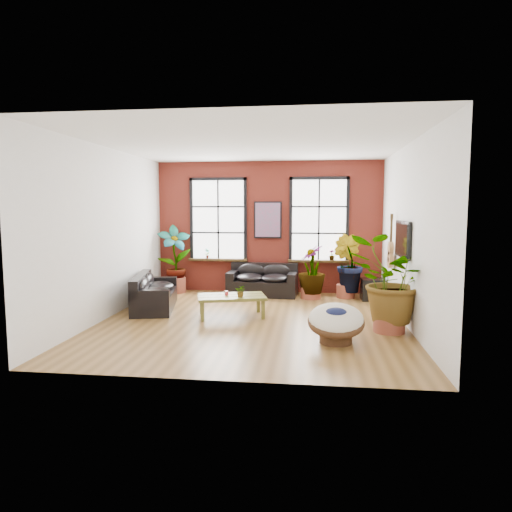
# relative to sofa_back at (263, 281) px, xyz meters

# --- Properties ---
(room) EXTENTS (6.04, 6.54, 3.54)m
(room) POSITION_rel_sofa_back_xyz_m (0.09, -2.60, 1.38)
(room) COLOR brown
(room) RESTS_ON ground
(sofa_back) EXTENTS (1.82, 0.95, 0.82)m
(sofa_back) POSITION_rel_sofa_back_xyz_m (0.00, 0.00, 0.00)
(sofa_back) COLOR black
(sofa_back) RESTS_ON ground
(sofa_left) EXTENTS (1.21, 2.09, 0.78)m
(sofa_left) POSITION_rel_sofa_back_xyz_m (-2.29, -1.91, -0.02)
(sofa_left) COLOR black
(sofa_left) RESTS_ON ground
(coffee_table) EXTENTS (1.55, 1.14, 0.54)m
(coffee_table) POSITION_rel_sofa_back_xyz_m (-0.39, -2.45, 0.03)
(coffee_table) COLOR brown
(coffee_table) RESTS_ON ground
(papasan_chair) EXTENTS (0.98, 1.00, 0.71)m
(papasan_chair) POSITION_rel_sofa_back_xyz_m (1.68, -4.09, -0.00)
(papasan_chair) COLOR #4B2E1A
(papasan_chair) RESTS_ON ground
(poster) EXTENTS (0.74, 0.06, 0.98)m
(poster) POSITION_rel_sofa_back_xyz_m (0.09, 0.44, 1.58)
(poster) COLOR black
(poster) RESTS_ON room
(tv_wall_unit) EXTENTS (0.13, 1.86, 1.20)m
(tv_wall_unit) POSITION_rel_sofa_back_xyz_m (3.02, -2.15, 1.17)
(tv_wall_unit) COLOR black
(tv_wall_unit) RESTS_ON room
(media_box) EXTENTS (0.65, 0.55, 0.53)m
(media_box) POSITION_rel_sofa_back_xyz_m (2.81, -0.32, -0.10)
(media_box) COLOR black
(media_box) RESTS_ON ground
(pot_back_left) EXTENTS (0.72, 0.72, 0.40)m
(pot_back_left) POSITION_rel_sofa_back_xyz_m (-2.37, 0.08, -0.17)
(pot_back_left) COLOR brown
(pot_back_left) RESTS_ON ground
(pot_back_right) EXTENTS (0.52, 0.52, 0.34)m
(pot_back_right) POSITION_rel_sofa_back_xyz_m (2.12, -0.09, -0.20)
(pot_back_right) COLOR brown
(pot_back_right) RESTS_ON ground
(pot_right_wall) EXTENTS (0.66, 0.66, 0.42)m
(pot_right_wall) POSITION_rel_sofa_back_xyz_m (2.68, -3.27, -0.16)
(pot_right_wall) COLOR brown
(pot_right_wall) RESTS_ON ground
(pot_mid) EXTENTS (0.56, 0.56, 0.37)m
(pot_mid) POSITION_rel_sofa_back_xyz_m (1.24, -0.31, -0.19)
(pot_mid) COLOR brown
(pot_mid) RESTS_ON ground
(floor_plant_back_left) EXTENTS (1.05, 0.93, 1.67)m
(floor_plant_back_left) POSITION_rel_sofa_back_xyz_m (-2.39, 0.09, 0.61)
(floor_plant_back_left) COLOR #1F6A1C
(floor_plant_back_left) RESTS_ON ground
(floor_plant_back_right) EXTENTS (1.02, 1.02, 1.45)m
(floor_plant_back_right) POSITION_rel_sofa_back_xyz_m (2.16, -0.06, 0.51)
(floor_plant_back_right) COLOR #1F6A1C
(floor_plant_back_right) RESTS_ON ground
(floor_plant_right_wall) EXTENTS (1.64, 1.49, 1.60)m
(floor_plant_right_wall) POSITION_rel_sofa_back_xyz_m (2.66, -3.26, 0.59)
(floor_plant_right_wall) COLOR #1F6A1C
(floor_plant_right_wall) RESTS_ON ground
(floor_plant_mid) EXTENTS (0.81, 0.81, 1.21)m
(floor_plant_mid) POSITION_rel_sofa_back_xyz_m (1.27, -0.34, 0.37)
(floor_plant_mid) COLOR #1F6A1C
(floor_plant_mid) RESTS_ON ground
(table_plant) EXTENTS (0.25, 0.23, 0.25)m
(table_plant) POSITION_rel_sofa_back_xyz_m (-0.17, -2.59, 0.20)
(table_plant) COLOR #1F6A1C
(table_plant) RESTS_ON coffee_table
(sill_plant_left) EXTENTS (0.17, 0.17, 0.27)m
(sill_plant_left) POSITION_rel_sofa_back_xyz_m (-1.56, 0.39, 0.67)
(sill_plant_left) COLOR #1F6A1C
(sill_plant_left) RESTS_ON room
(sill_plant_right) EXTENTS (0.19, 0.19, 0.27)m
(sill_plant_right) POSITION_rel_sofa_back_xyz_m (1.79, 0.39, 0.67)
(sill_plant_right) COLOR #1F6A1C
(sill_plant_right) RESTS_ON room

